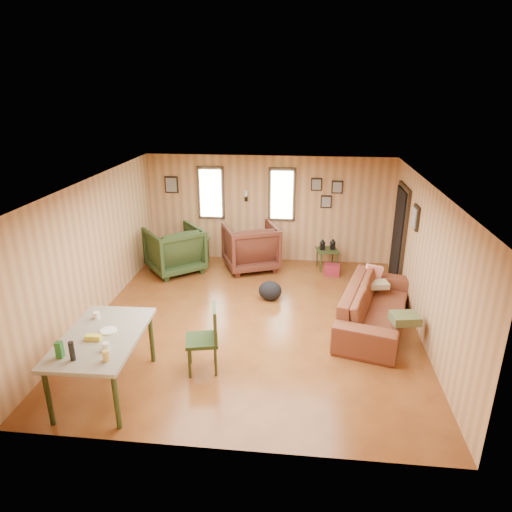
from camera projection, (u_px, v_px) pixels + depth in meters
The scene contains 11 objects.
room at pixel (265, 250), 7.73m from camera, with size 5.54×6.04×2.44m.
sofa at pixel (376, 300), 7.61m from camera, with size 2.43×0.71×0.95m, color brown.
recliner_brown at pixel (251, 244), 9.99m from camera, with size 1.08×1.01×1.12m, color #4F2417.
recliner_green at pixel (174, 248), 9.83m from camera, with size 1.06×0.99×1.09m, color #283919.
end_table at pixel (195, 247), 10.29m from camera, with size 0.64×0.60×0.71m.
side_table at pixel (327, 248), 9.97m from camera, with size 0.52×0.52×0.71m.
cooler at pixel (332, 270), 9.78m from camera, with size 0.36×0.28×0.24m.
backpack at pixel (270, 291), 8.62m from camera, with size 0.53×0.48×0.38m.
sofa_pillows at pixel (389, 297), 7.65m from camera, with size 0.72×1.82×0.37m.
dining_table at pixel (101, 341), 5.86m from camera, with size 1.03×1.66×1.07m.
dining_chair at pixel (207, 335), 6.39m from camera, with size 0.54×0.54×0.99m.
Camera 1 is at (0.80, -6.97, 3.85)m, focal length 32.00 mm.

